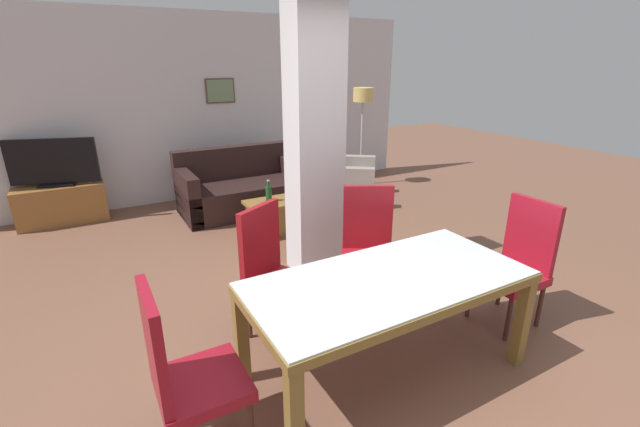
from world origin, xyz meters
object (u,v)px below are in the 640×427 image
object	(u,v)px
dining_chair_head_right	(518,260)
sofa	(242,190)
armchair	(344,182)
floor_lamp	(363,104)
dining_chair_far_right	(369,243)
dining_chair_head_left	(183,371)
bottle	(269,193)
dining_table	(388,296)
coffee_table	(275,216)
tv_screen	(53,163)
tv_stand	(62,204)
dining_chair_far_left	(273,269)

from	to	relation	value
dining_chair_head_right	sofa	distance (m)	3.86
armchair	floor_lamp	bearing A→B (deg)	165.63
dining_chair_far_right	armchair	bearing A→B (deg)	-89.94
dining_chair_head_left	bottle	bearing A→B (deg)	149.22
dining_chair_head_left	dining_table	bearing A→B (deg)	90.00
coffee_table	floor_lamp	size ratio (longest dim) A/B	0.43
sofa	armchair	bearing A→B (deg)	167.87
sofa	coffee_table	distance (m)	1.01
dining_table	sofa	bearing A→B (deg)	85.30
dining_chair_head_left	sofa	bearing A→B (deg)	156.40
coffee_table	tv_screen	world-z (taller)	tv_screen
sofa	armchair	world-z (taller)	sofa
dining_chair_far_right	floor_lamp	world-z (taller)	floor_lamp
dining_chair_far_right	floor_lamp	xyz separation A→B (m)	(2.06, 3.11, 0.82)
dining_chair_head_right	bottle	xyz separation A→B (m)	(-0.99, 2.75, -0.03)
dining_chair_head_right	coffee_table	xyz separation A→B (m)	(-0.94, 2.72, -0.33)
dining_table	coffee_table	xyz separation A→B (m)	(0.37, 2.72, -0.38)
floor_lamp	dining_chair_head_right	bearing A→B (deg)	-107.02
dining_chair_far_right	tv_screen	world-z (taller)	tv_screen
bottle	tv_stand	distance (m)	2.80
dining_table	dining_chair_far_left	world-z (taller)	dining_chair_far_left
dining_chair_far_right	floor_lamp	distance (m)	3.82
dining_chair_head_right	tv_screen	distance (m)	5.47
coffee_table	floor_lamp	world-z (taller)	floor_lamp
coffee_table	dining_chair_far_left	bearing A→B (deg)	-113.66
dining_chair_head_left	tv_screen	bearing A→B (deg)	-172.01
dining_chair_far_right	tv_screen	size ratio (longest dim) A/B	1.00
dining_chair_far_right	sofa	bearing A→B (deg)	-58.73
tv_stand	coffee_table	bearing A→B (deg)	-36.01
armchair	tv_screen	bearing A→B (deg)	-68.03
sofa	bottle	distance (m)	1.00
dining_chair_far_left	tv_screen	size ratio (longest dim) A/B	1.00
armchair	dining_chair_far_left	bearing A→B (deg)	-4.72
sofa	bottle	bearing A→B (deg)	90.69
armchair	tv_stand	size ratio (longest dim) A/B	1.19
tv_screen	floor_lamp	bearing A→B (deg)	-168.41
dining_chair_head_right	armchair	xyz separation A→B (m)	(0.51, 3.40, -0.26)
tv_screen	dining_chair_far_right	bearing A→B (deg)	141.18
dining_chair_head_right	dining_chair_far_right	bearing A→B (deg)	44.72
dining_chair_head_left	floor_lamp	size ratio (longest dim) A/B	0.64
dining_chair_far_left	coffee_table	world-z (taller)	dining_chair_far_left
bottle	floor_lamp	distance (m)	2.66
tv_screen	dining_table	bearing A→B (deg)	130.83
sofa	tv_stand	world-z (taller)	sofa
dining_chair_head_right	dining_chair_far_left	bearing A→B (deg)	65.15
dining_chair_head_right	dining_table	bearing A→B (deg)	90.00
armchair	sofa	bearing A→B (deg)	-65.35
coffee_table	bottle	bearing A→B (deg)	145.02
coffee_table	bottle	distance (m)	0.30
dining_table	dining_chair_far_right	size ratio (longest dim) A/B	1.81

